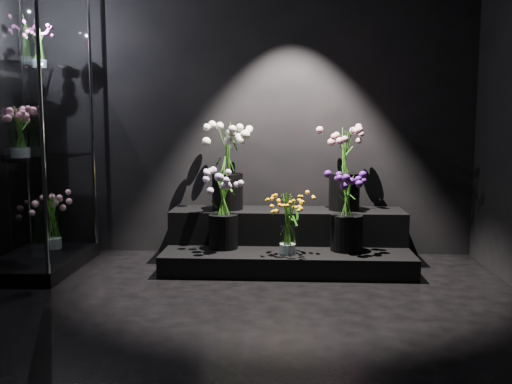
{
  "coord_description": "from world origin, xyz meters",
  "views": [
    {
      "loc": [
        0.36,
        -3.11,
        1.21
      ],
      "look_at": [
        0.12,
        1.2,
        0.66
      ],
      "focal_mm": 40.0,
      "sensor_mm": 36.0,
      "label": 1
    }
  ],
  "objects": [
    {
      "name": "bouquet_lilac",
      "position": [
        -0.16,
        1.42,
        0.52
      ],
      "size": [
        0.43,
        0.43,
        0.62
      ],
      "rotation": [
        0.0,
        0.0,
        -0.27
      ],
      "color": "black",
      "rests_on": "display_riser"
    },
    {
      "name": "wall_back",
      "position": [
        0.0,
        2.0,
        1.4
      ],
      "size": [
        4.0,
        0.0,
        4.0
      ],
      "primitive_type": "plane",
      "rotation": [
        1.57,
        0.0,
        0.0
      ],
      "color": "black",
      "rests_on": "floor"
    },
    {
      "name": "bouquet_case_magenta",
      "position": [
        -1.64,
        1.45,
        1.81
      ],
      "size": [
        0.28,
        0.28,
        0.37
      ],
      "rotation": [
        0.0,
        0.0,
        -0.35
      ],
      "color": "white",
      "rests_on": "display_case"
    },
    {
      "name": "bouquet_case_pink",
      "position": [
        -1.67,
        1.11,
        1.12
      ],
      "size": [
        0.31,
        0.31,
        0.39
      ],
      "rotation": [
        0.0,
        0.0,
        0.13
      ],
      "color": "white",
      "rests_on": "display_case"
    },
    {
      "name": "floor",
      "position": [
        0.0,
        0.0,
        0.0
      ],
      "size": [
        4.0,
        4.0,
        0.0
      ],
      "primitive_type": "plane",
      "color": "black",
      "rests_on": "ground"
    },
    {
      "name": "bouquet_cream_roses",
      "position": [
        -0.16,
        1.72,
        0.85
      ],
      "size": [
        0.49,
        0.49,
        0.73
      ],
      "rotation": [
        0.0,
        0.0,
        -0.37
      ],
      "color": "black",
      "rests_on": "display_riser"
    },
    {
      "name": "display_case",
      "position": [
        -1.66,
        1.3,
        1.18
      ],
      "size": [
        0.64,
        1.07,
        2.36
      ],
      "color": "black",
      "rests_on": "floor"
    },
    {
      "name": "bouquet_pink_roses",
      "position": [
        0.84,
        1.74,
        0.83
      ],
      "size": [
        0.37,
        0.37,
        0.7
      ],
      "rotation": [
        0.0,
        0.0,
        0.08
      ],
      "color": "black",
      "rests_on": "display_riser"
    },
    {
      "name": "wall_front",
      "position": [
        0.0,
        -2.0,
        1.4
      ],
      "size": [
        4.0,
        0.0,
        4.0
      ],
      "primitive_type": "plane",
      "rotation": [
        -1.57,
        0.0,
        0.0
      ],
      "color": "black",
      "rests_on": "floor"
    },
    {
      "name": "bouquet_orange_bells",
      "position": [
        0.36,
        1.26,
        0.41
      ],
      "size": [
        0.33,
        0.33,
        0.48
      ],
      "rotation": [
        0.0,
        0.0,
        -0.41
      ],
      "color": "white",
      "rests_on": "display_riser"
    },
    {
      "name": "bouquet_case_base_pink",
      "position": [
        -1.64,
        1.56,
        0.36
      ],
      "size": [
        0.39,
        0.39,
        0.48
      ],
      "rotation": [
        0.0,
        0.0,
        0.32
      ],
      "color": "white",
      "rests_on": "display_case"
    },
    {
      "name": "bouquet_purple",
      "position": [
        0.83,
        1.39,
        0.51
      ],
      "size": [
        0.34,
        0.34,
        0.64
      ],
      "rotation": [
        0.0,
        0.0,
        0.17
      ],
      "color": "black",
      "rests_on": "display_riser"
    },
    {
      "name": "display_riser",
      "position": [
        0.36,
        1.6,
        0.18
      ],
      "size": [
        1.99,
        0.88,
        0.44
      ],
      "color": "black",
      "rests_on": "floor"
    }
  ]
}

